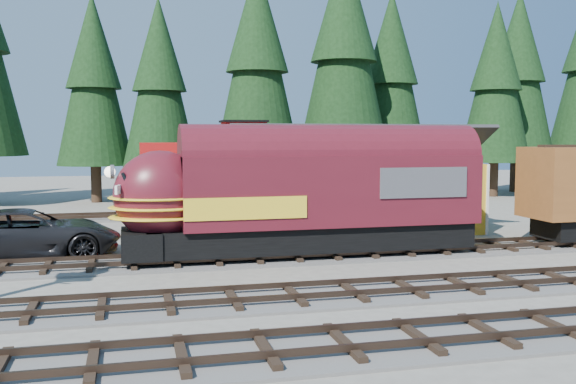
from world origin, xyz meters
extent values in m
plane|color=#6B665B|center=(0.00, 0.00, 0.00)|extent=(120.00, 120.00, 0.00)
cube|color=#4C4947|center=(-10.00, 18.00, 0.04)|extent=(32.00, 3.20, 0.08)
cube|color=#38281E|center=(-10.00, 17.28, 0.25)|extent=(32.00, 0.08, 0.16)
cube|color=#38281E|center=(-10.00, 18.72, 0.25)|extent=(32.00, 0.08, 0.16)
cube|color=orange|center=(0.00, 10.50, 1.70)|extent=(12.00, 6.00, 3.40)
cube|color=yellow|center=(0.00, 10.50, 4.12)|extent=(11.88, 3.30, 1.44)
cube|color=white|center=(-6.04, 9.50, 2.20)|extent=(0.06, 2.40, 0.60)
cone|color=black|center=(-12.91, 27.92, 8.74)|extent=(5.33, 5.33, 12.15)
cone|color=black|center=(-8.46, 25.56, 8.44)|extent=(5.15, 5.15, 11.73)
cone|color=black|center=(-1.84, 24.34, 9.89)|extent=(6.03, 6.03, 13.75)
cone|color=black|center=(4.53, 24.52, 10.86)|extent=(6.63, 6.63, 15.10)
cone|color=black|center=(9.29, 27.11, 9.45)|extent=(5.77, 5.77, 13.14)
cone|color=black|center=(17.19, 25.14, 8.94)|extent=(5.45, 5.45, 12.43)
cone|color=black|center=(21.33, 28.48, 10.02)|extent=(6.11, 6.11, 13.92)
cube|color=black|center=(-3.69, 4.00, 0.82)|extent=(12.74, 2.28, 0.98)
cube|color=#51121B|center=(-2.98, 4.00, 2.65)|extent=(11.62, 2.68, 2.68)
ellipsoid|color=#51121B|center=(-9.50, 4.00, 2.56)|extent=(3.40, 2.63, 3.31)
cube|color=#38383A|center=(0.33, 4.00, 2.97)|extent=(3.57, 2.74, 1.16)
sphere|color=white|center=(-11.27, 4.00, 3.46)|extent=(0.39, 0.39, 0.39)
cube|color=black|center=(-4.96, 18.00, 0.83)|extent=(9.05, 2.33, 1.01)
cube|color=#A81211|center=(-4.96, 18.00, 2.84)|extent=(10.06, 2.92, 3.02)
cube|color=#A81211|center=(-3.95, 18.00, 4.96)|extent=(2.41, 2.21, 1.21)
imported|color=black|center=(-14.46, 6.50, 0.97)|extent=(7.28, 3.92, 1.94)
camera|label=1|loc=(-10.58, -19.79, 4.74)|focal=40.00mm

